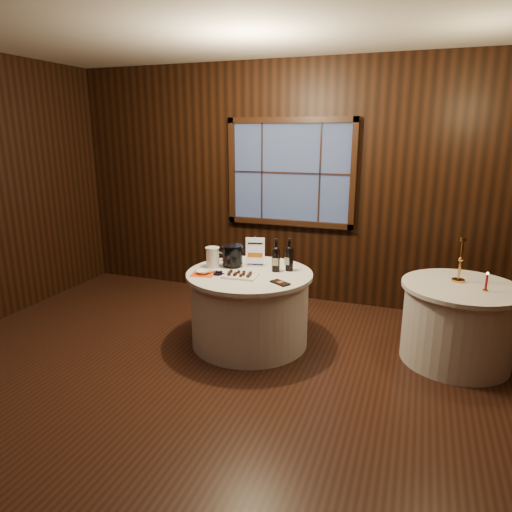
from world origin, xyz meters
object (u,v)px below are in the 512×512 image
at_px(sign_stand, 255,256).
at_px(side_table, 457,323).
at_px(cracker_bowl, 203,272).
at_px(glass_pitcher, 213,257).
at_px(chocolate_box, 280,283).
at_px(grape_bunch, 219,273).
at_px(main_table, 250,308).
at_px(brass_candlestick, 460,266).
at_px(ice_bucket, 232,255).
at_px(port_bottle_left, 276,257).
at_px(red_candle, 486,284).
at_px(chocolate_plate, 240,275).
at_px(port_bottle_right, 289,257).

bearing_deg(sign_stand, side_table, -12.69).
bearing_deg(cracker_bowl, glass_pitcher, 92.54).
bearing_deg(chocolate_box, grape_bunch, -152.23).
bearing_deg(main_table, cracker_bowl, -153.62).
distance_m(sign_stand, brass_candlestick, 2.00).
height_order(main_table, ice_bucket, ice_bucket).
height_order(port_bottle_left, brass_candlestick, brass_candlestick).
distance_m(grape_bunch, red_candle, 2.47).
relative_size(chocolate_plate, brass_candlestick, 0.80).
xyz_separation_m(main_table, chocolate_box, (0.40, -0.23, 0.39)).
relative_size(chocolate_plate, chocolate_box, 1.80).
relative_size(main_table, ice_bucket, 5.55).
height_order(port_bottle_left, port_bottle_right, port_bottle_left).
xyz_separation_m(port_bottle_left, glass_pitcher, (-0.67, -0.08, -0.04)).
bearing_deg(chocolate_plate, glass_pitcher, 151.04).
height_order(port_bottle_right, ice_bucket, port_bottle_right).
distance_m(sign_stand, ice_bucket, 0.24).
height_order(chocolate_plate, brass_candlestick, brass_candlestick).
bearing_deg(main_table, chocolate_plate, -101.99).
height_order(port_bottle_left, ice_bucket, port_bottle_left).
distance_m(glass_pitcher, red_candle, 2.61).
height_order(side_table, ice_bucket, ice_bucket).
distance_m(sign_stand, red_candle, 2.21).
height_order(port_bottle_left, cracker_bowl, port_bottle_left).
xyz_separation_m(side_table, red_candle, (0.18, -0.11, 0.45)).
bearing_deg(port_bottle_left, port_bottle_right, 20.09).
bearing_deg(red_candle, chocolate_plate, -170.75).
xyz_separation_m(cracker_bowl, red_candle, (2.60, 0.40, 0.05)).
relative_size(port_bottle_left, brass_candlestick, 0.79).
relative_size(sign_stand, glass_pitcher, 1.50).
bearing_deg(chocolate_box, port_bottle_left, 144.82).
height_order(main_table, red_candle, red_candle).
bearing_deg(ice_bucket, sign_stand, 26.13).
bearing_deg(chocolate_box, sign_stand, 162.75).
bearing_deg(side_table, red_candle, -30.98).
height_order(glass_pitcher, brass_candlestick, brass_candlestick).
bearing_deg(chocolate_plate, sign_stand, 88.78).
bearing_deg(grape_bunch, side_table, 12.43).
bearing_deg(port_bottle_right, grape_bunch, -124.13).
relative_size(cracker_bowl, brass_candlestick, 0.32).
xyz_separation_m(sign_stand, port_bottle_right, (0.39, -0.04, 0.04)).
bearing_deg(chocolate_plate, main_table, 78.01).
height_order(port_bottle_left, red_candle, port_bottle_left).
relative_size(main_table, glass_pitcher, 6.01).
bearing_deg(cracker_bowl, red_candle, 8.71).
xyz_separation_m(port_bottle_left, brass_candlestick, (1.73, 0.28, 0.01)).
bearing_deg(sign_stand, chocolate_box, -62.71).
relative_size(main_table, chocolate_plate, 3.71).
bearing_deg(cracker_bowl, brass_candlestick, 14.33).
height_order(side_table, chocolate_box, chocolate_box).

